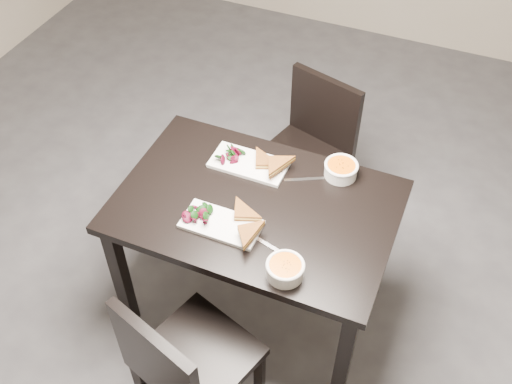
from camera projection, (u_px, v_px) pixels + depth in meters
ground at (243, 252)px, 3.35m from camera, size 5.00×5.00×0.00m
table at (256, 218)px, 2.66m from camera, size 1.20×0.80×0.75m
chair_near at (182, 363)px, 2.36m from camera, size 0.53×0.53×0.85m
chair_far at (311, 144)px, 3.25m from camera, size 0.52×0.52×0.85m
plate_near at (221, 224)px, 2.49m from camera, size 0.33×0.17×0.02m
sandwich_near at (237, 221)px, 2.46m from camera, size 0.20×0.17×0.05m
salad_near at (199, 212)px, 2.50m from camera, size 0.10×0.09×0.05m
soup_bowl_near at (285, 269)px, 2.30m from camera, size 0.15×0.15×0.07m
cutlery_near at (273, 248)px, 2.41m from camera, size 0.18×0.06×0.00m
plate_far at (249, 164)px, 2.74m from camera, size 0.35×0.17×0.02m
sandwich_far at (261, 164)px, 2.69m from camera, size 0.21×0.19×0.06m
salad_far at (229, 153)px, 2.74m from camera, size 0.11×0.10×0.05m
soup_bowl_far at (341, 169)px, 2.68m from camera, size 0.15×0.15×0.07m
cutlery_far at (304, 179)px, 2.68m from camera, size 0.17×0.10×0.00m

